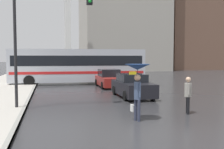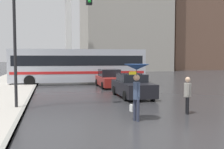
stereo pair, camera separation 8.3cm
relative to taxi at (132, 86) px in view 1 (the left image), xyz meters
name	(u,v)px [view 1 (the left image)]	position (x,y,z in m)	size (l,w,h in m)	color
ground_plane	(165,137)	(-1.59, -8.27, -0.68)	(300.00, 300.00, 0.00)	#2D2D30
taxi	(132,86)	(0.00, 0.00, 0.00)	(1.91, 4.21, 1.63)	black
sedan_red	(109,79)	(-0.16, 5.93, 0.00)	(1.91, 4.39, 1.53)	maroon
city_bus	(78,65)	(-2.45, 9.10, 1.14)	(12.61, 3.19, 3.29)	#B2B7C1
pedestrian_with_umbrella	(137,75)	(-1.79, -6.08, 1.14)	(1.01, 1.01, 2.27)	#2D3347
pedestrian_man	(188,92)	(0.85, -5.37, 0.30)	(0.41, 0.47, 1.66)	black
traffic_light	(46,20)	(-5.30, -2.73, 3.65)	(3.76, 0.38, 6.26)	black
building_tower_near	(123,7)	(9.11, 34.40, 11.73)	(15.81, 12.64, 24.82)	#A39E93
monument_cross	(68,12)	(-2.26, 25.21, 8.87)	(7.41, 0.90, 16.84)	white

